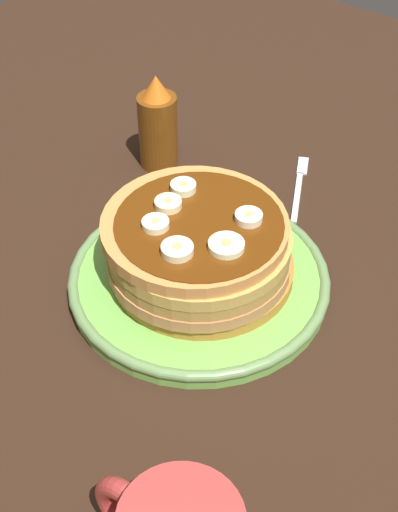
{
  "coord_description": "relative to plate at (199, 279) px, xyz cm",
  "views": [
    {
      "loc": [
        -32.69,
        41.37,
        53.16
      ],
      "look_at": [
        0.0,
        0.0,
        4.22
      ],
      "focal_mm": 50.73,
      "sensor_mm": 36.0,
      "label": 1
    }
  ],
  "objects": [
    {
      "name": "pancake_stack",
      "position": [
        0.11,
        -0.06,
        4.02
      ],
      "size": [
        19.05,
        19.4,
        6.96
      ],
      "color": "#AF752C",
      "rests_on": "plate"
    },
    {
      "name": "banana_slice_2",
      "position": [
        -4.21,
        1.29,
        7.78
      ],
      "size": [
        3.4,
        3.4,
        0.87
      ],
      "color": "#ECF4B9",
      "rests_on": "pancake_stack"
    },
    {
      "name": "banana_slice_5",
      "position": [
        3.84,
        0.04,
        7.85
      ],
      "size": [
        2.69,
        2.69,
        1.0
      ],
      "color": "#FEF2B7",
      "rests_on": "pancake_stack"
    },
    {
      "name": "banana_slice_4",
      "position": [
        -1.1,
        4.58,
        7.86
      ],
      "size": [
        3.02,
        3.02,
        1.03
      ],
      "color": "beige",
      "rests_on": "pancake_stack"
    },
    {
      "name": "syrup_bottle",
      "position": [
        17.42,
        -14.02,
        4.39
      ],
      "size": [
        4.78,
        4.78,
        12.16
      ],
      "color": "brown",
      "rests_on": "ground_plane"
    },
    {
      "name": "fork",
      "position": [
        1.0,
        -21.01,
        -0.81
      ],
      "size": [
        6.96,
        11.94,
        0.5
      ],
      "color": "silver",
      "rests_on": "ground_plane"
    },
    {
      "name": "banana_slice_1",
      "position": [
        -3.51,
        -3.2,
        7.85
      ],
      "size": [
        2.68,
        2.68,
        1.01
      ],
      "color": "#F3E7BB",
      "rests_on": "pancake_stack"
    },
    {
      "name": "banana_slice_0",
      "position": [
        2.85,
        3.03,
        7.81
      ],
      "size": [
        2.63,
        2.63,
        0.93
      ],
      "color": "#FBF2BE",
      "rests_on": "pancake_stack"
    },
    {
      "name": "ground_plane",
      "position": [
        0.0,
        0.0,
        -2.56
      ],
      "size": [
        140.0,
        140.0,
        3.0
      ],
      "primitive_type": "cube",
      "color": "black"
    },
    {
      "name": "banana_slice_3",
      "position": [
        4.37,
        -2.98,
        7.86
      ],
      "size": [
        2.62,
        2.62,
        1.03
      ],
      "color": "#ECF3C0",
      "rests_on": "pancake_stack"
    },
    {
      "name": "plate",
      "position": [
        0.0,
        0.0,
        0.0
      ],
      "size": [
        26.76,
        26.76,
        1.97
      ],
      "color": "#72B74C",
      "rests_on": "ground_plane"
    }
  ]
}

